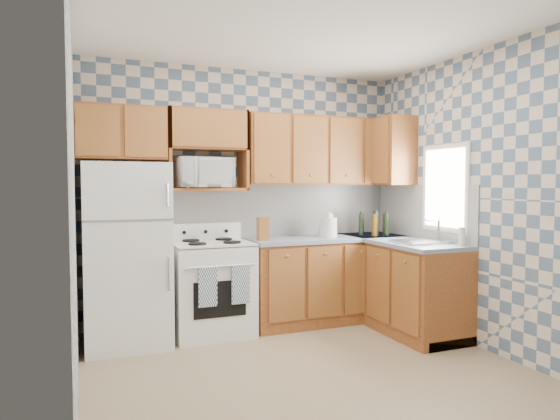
# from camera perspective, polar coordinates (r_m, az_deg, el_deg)

# --- Properties ---
(floor) EXTENTS (3.40, 3.40, 0.00)m
(floor) POSITION_cam_1_polar(r_m,az_deg,el_deg) (4.16, 3.39, -18.02)
(floor) COLOR #8C7656
(floor) RESTS_ON ground
(back_wall) EXTENTS (3.40, 0.02, 2.70)m
(back_wall) POSITION_cam_1_polar(r_m,az_deg,el_deg) (5.37, -3.88, 1.49)
(back_wall) COLOR slate
(back_wall) RESTS_ON ground
(right_wall) EXTENTS (0.02, 3.20, 2.70)m
(right_wall) POSITION_cam_1_polar(r_m,az_deg,el_deg) (4.86, 21.88, 1.13)
(right_wall) COLOR slate
(right_wall) RESTS_ON ground
(backsplash_back) EXTENTS (2.60, 0.02, 0.56)m
(backsplash_back) POSITION_cam_1_polar(r_m,az_deg,el_deg) (5.51, 0.11, -0.02)
(backsplash_back) COLOR white
(backsplash_back) RESTS_ON back_wall
(backsplash_right) EXTENTS (0.02, 1.60, 0.56)m
(backsplash_right) POSITION_cam_1_polar(r_m,az_deg,el_deg) (5.47, 15.96, -0.16)
(backsplash_right) COLOR white
(backsplash_right) RESTS_ON right_wall
(refrigerator) EXTENTS (0.75, 0.70, 1.68)m
(refrigerator) POSITION_cam_1_polar(r_m,az_deg,el_deg) (4.82, -17.16, -4.90)
(refrigerator) COLOR white
(refrigerator) RESTS_ON floor
(stove_body) EXTENTS (0.76, 0.65, 0.90)m
(stove_body) POSITION_cam_1_polar(r_m,az_deg,el_deg) (5.04, -7.84, -8.95)
(stove_body) COLOR white
(stove_body) RESTS_ON floor
(cooktop) EXTENTS (0.76, 0.65, 0.02)m
(cooktop) POSITION_cam_1_polar(r_m,az_deg,el_deg) (4.96, -7.88, -3.80)
(cooktop) COLOR silver
(cooktop) RESTS_ON stove_body
(backguard) EXTENTS (0.76, 0.08, 0.17)m
(backguard) POSITION_cam_1_polar(r_m,az_deg,el_deg) (5.22, -8.62, -2.43)
(backguard) COLOR white
(backguard) RESTS_ON cooktop
(dish_towel_left) EXTENTS (0.17, 0.02, 0.36)m
(dish_towel_left) POSITION_cam_1_polar(r_m,az_deg,el_deg) (4.66, -8.25, -8.70)
(dish_towel_left) COLOR navy
(dish_towel_left) RESTS_ON stove_body
(dish_towel_right) EXTENTS (0.17, 0.02, 0.36)m
(dish_towel_right) POSITION_cam_1_polar(r_m,az_deg,el_deg) (4.74, -4.54, -8.48)
(dish_towel_right) COLOR navy
(dish_towel_right) RESTS_ON stove_body
(base_cabinets_back) EXTENTS (1.75, 0.60, 0.88)m
(base_cabinets_back) POSITION_cam_1_polar(r_m,az_deg,el_deg) (5.51, 5.40, -8.00)
(base_cabinets_back) COLOR brown
(base_cabinets_back) RESTS_ON floor
(base_cabinets_right) EXTENTS (0.60, 1.60, 0.88)m
(base_cabinets_right) POSITION_cam_1_polar(r_m,az_deg,el_deg) (5.39, 13.38, -8.32)
(base_cabinets_right) COLOR brown
(base_cabinets_right) RESTS_ON floor
(countertop_back) EXTENTS (1.77, 0.63, 0.04)m
(countertop_back) POSITION_cam_1_polar(r_m,az_deg,el_deg) (5.44, 5.45, -3.24)
(countertop_back) COLOR slate
(countertop_back) RESTS_ON base_cabinets_back
(countertop_right) EXTENTS (0.63, 1.60, 0.04)m
(countertop_right) POSITION_cam_1_polar(r_m,az_deg,el_deg) (5.31, 13.40, -3.46)
(countertop_right) COLOR slate
(countertop_right) RESTS_ON base_cabinets_right
(upper_cabinets_back) EXTENTS (1.75, 0.33, 0.74)m
(upper_cabinets_back) POSITION_cam_1_polar(r_m,az_deg,el_deg) (5.54, 4.83, 6.71)
(upper_cabinets_back) COLOR brown
(upper_cabinets_back) RESTS_ON back_wall
(upper_cabinets_fridge) EXTENTS (0.82, 0.33, 0.50)m
(upper_cabinets_fridge) POSITION_cam_1_polar(r_m,az_deg,el_deg) (4.98, -17.72, 8.39)
(upper_cabinets_fridge) COLOR brown
(upper_cabinets_fridge) RESTS_ON back_wall
(upper_cabinets_right) EXTENTS (0.33, 0.70, 0.74)m
(upper_cabinets_right) POSITION_cam_1_polar(r_m,az_deg,el_deg) (5.74, 12.05, 6.52)
(upper_cabinets_right) COLOR brown
(upper_cabinets_right) RESTS_ON right_wall
(microwave_shelf) EXTENTS (0.80, 0.33, 0.03)m
(microwave_shelf) POSITION_cam_1_polar(r_m,az_deg,el_deg) (5.08, -8.36, 2.34)
(microwave_shelf) COLOR brown
(microwave_shelf) RESTS_ON back_wall
(microwave) EXTENTS (0.60, 0.46, 0.30)m
(microwave) POSITION_cam_1_polar(r_m,az_deg,el_deg) (5.07, -8.84, 4.22)
(microwave) COLOR white
(microwave) RESTS_ON microwave_shelf
(sink) EXTENTS (0.48, 0.40, 0.03)m
(sink) POSITION_cam_1_polar(r_m,az_deg,el_deg) (5.04, 15.75, -3.56)
(sink) COLOR #B7B7BC
(sink) RESTS_ON countertop_right
(window) EXTENTS (0.02, 0.66, 0.86)m
(window) POSITION_cam_1_polar(r_m,az_deg,el_deg) (5.18, 18.33, 2.40)
(window) COLOR white
(window) RESTS_ON right_wall
(bottle_0) EXTENTS (0.06, 0.06, 0.27)m
(bottle_0) POSITION_cam_1_polar(r_m,az_deg,el_deg) (5.65, 10.89, -1.48)
(bottle_0) COLOR black
(bottle_0) RESTS_ON countertop_back
(bottle_1) EXTENTS (0.06, 0.06, 0.25)m
(bottle_1) POSITION_cam_1_polar(r_m,az_deg,el_deg) (5.66, 12.07, -1.58)
(bottle_1) COLOR black
(bottle_1) RESTS_ON countertop_back
(bottle_2) EXTENTS (0.06, 0.06, 0.23)m
(bottle_2) POSITION_cam_1_polar(r_m,az_deg,el_deg) (5.77, 11.93, -1.58)
(bottle_2) COLOR #59370B
(bottle_2) RESTS_ON countertop_back
(bottle_3) EXTENTS (0.06, 0.06, 0.21)m
(bottle_3) POSITION_cam_1_polar(r_m,az_deg,el_deg) (5.55, 10.73, -1.84)
(bottle_3) COLOR #59370B
(bottle_3) RESTS_ON countertop_back
(bottle_4) EXTENTS (0.06, 0.06, 0.24)m
(bottle_4) POSITION_cam_1_polar(r_m,az_deg,el_deg) (5.62, 9.27, -1.63)
(bottle_4) COLOR black
(bottle_4) RESTS_ON countertop_back
(knife_block) EXTENTS (0.11, 0.11, 0.23)m
(knife_block) POSITION_cam_1_polar(r_m,az_deg,el_deg) (5.04, -1.97, -2.16)
(knife_block) COLOR brown
(knife_block) RESTS_ON countertop_back
(electric_kettle) EXTENTS (0.16, 0.16, 0.21)m
(electric_kettle) POSITION_cam_1_polar(r_m,az_deg,el_deg) (5.39, 5.68, -1.98)
(electric_kettle) COLOR white
(electric_kettle) RESTS_ON countertop_back
(food_containers) EXTENTS (0.18, 0.18, 0.12)m
(food_containers) POSITION_cam_1_polar(r_m,az_deg,el_deg) (5.43, 5.34, -2.39)
(food_containers) COLOR silver
(food_containers) RESTS_ON countertop_back
(soap_bottle) EXTENTS (0.06, 0.06, 0.17)m
(soap_bottle) POSITION_cam_1_polar(r_m,az_deg,el_deg) (4.92, 20.09, -2.84)
(soap_bottle) COLOR silver
(soap_bottle) RESTS_ON countertop_right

